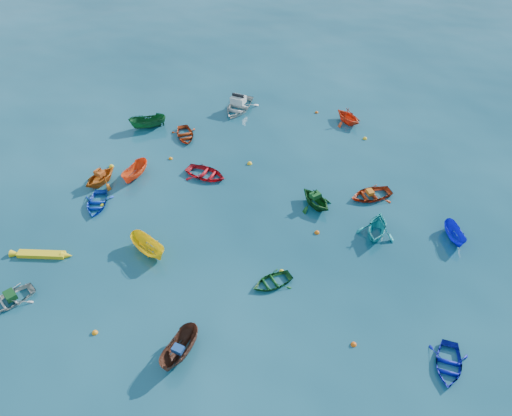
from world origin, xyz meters
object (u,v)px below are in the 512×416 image
(kayak_yellow, at_px, (42,256))
(dinghy_blue_se, at_px, (447,366))
(dinghy_white_near, at_px, (11,301))
(motorboat_white, at_px, (239,109))
(dinghy_blue_sw, at_px, (97,206))

(kayak_yellow, bearing_deg, dinghy_blue_se, -105.82)
(dinghy_white_near, relative_size, motorboat_white, 0.69)
(dinghy_white_near, height_order, kayak_yellow, dinghy_white_near)
(motorboat_white, bearing_deg, dinghy_blue_se, -42.44)
(dinghy_blue_se, bearing_deg, motorboat_white, 132.34)
(dinghy_blue_se, relative_size, kayak_yellow, 0.77)
(dinghy_blue_sw, height_order, dinghy_white_near, dinghy_blue_sw)
(kayak_yellow, distance_m, motorboat_white, 21.68)
(dinghy_blue_sw, height_order, motorboat_white, motorboat_white)
(dinghy_blue_sw, bearing_deg, dinghy_blue_se, -32.28)
(kayak_yellow, relative_size, motorboat_white, 0.92)
(dinghy_blue_se, bearing_deg, dinghy_white_near, -171.48)
(kayak_yellow, bearing_deg, motorboat_white, -31.11)
(dinghy_blue_sw, bearing_deg, kayak_yellow, -117.36)
(dinghy_white_near, bearing_deg, dinghy_blue_sw, 118.64)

